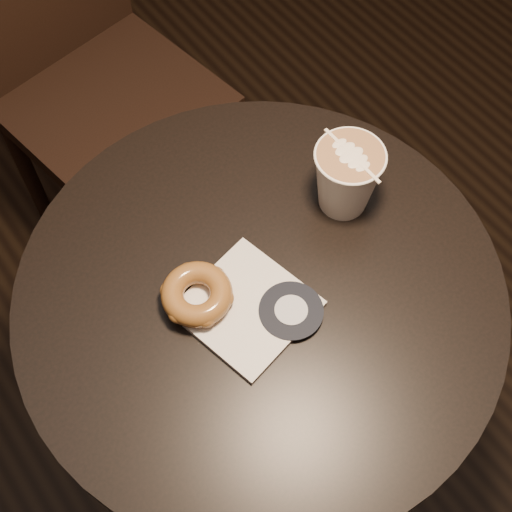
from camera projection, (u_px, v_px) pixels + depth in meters
name	position (u px, v px, depth m)	size (l,w,h in m)	color
cafe_table	(260.00, 344.00, 1.18)	(0.70, 0.70, 0.75)	black
chair	(72.00, 42.00, 1.48)	(0.47, 0.47, 1.05)	black
pastry_bag	(247.00, 307.00, 0.99)	(0.16, 0.16, 0.01)	silver
doughnut	(197.00, 294.00, 0.98)	(0.10, 0.10, 0.03)	brown
latte_cup	(346.00, 179.00, 1.03)	(0.10, 0.10, 0.11)	white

